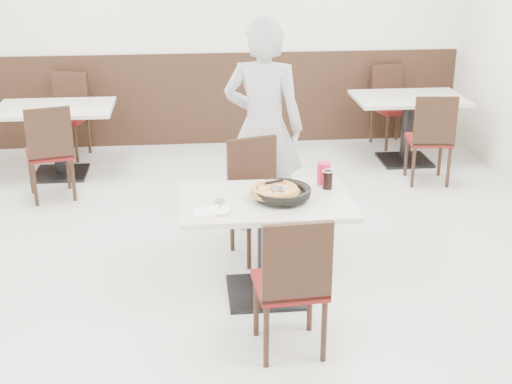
{
  "coord_description": "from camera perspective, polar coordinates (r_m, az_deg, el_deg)",
  "views": [
    {
      "loc": [
        -0.33,
        -4.92,
        2.57
      ],
      "look_at": [
        0.13,
        -0.3,
        0.79
      ],
      "focal_mm": 50.0,
      "sensor_mm": 36.0,
      "label": 1
    }
  ],
  "objects": [
    {
      "name": "chair_near",
      "position": [
        4.45,
        2.71,
        -7.18
      ],
      "size": [
        0.45,
        0.45,
        0.95
      ],
      "primitive_type": null,
      "rotation": [
        0.0,
        0.0,
        0.07
      ],
      "color": "black",
      "rests_on": "floor"
    },
    {
      "name": "napkin",
      "position": [
        4.75,
        -3.9,
        -1.59
      ],
      "size": [
        0.18,
        0.18,
        0.0
      ],
      "primitive_type": "cube",
      "rotation": [
        0.0,
        0.0,
        0.02
      ],
      "color": "white",
      "rests_on": "main_table"
    },
    {
      "name": "bg_table_right",
      "position": [
        8.16,
        11.97,
        4.92
      ],
      "size": [
        1.24,
        0.86,
        0.75
      ],
      "primitive_type": null,
      "rotation": [
        0.0,
        0.0,
        -0.06
      ],
      "color": "beige",
      "rests_on": "floor"
    },
    {
      "name": "bg_chair_right_far",
      "position": [
        8.73,
        10.95,
        6.7
      ],
      "size": [
        0.52,
        0.52,
        0.95
      ],
      "primitive_type": null,
      "rotation": [
        0.0,
        0.0,
        3.41
      ],
      "color": "black",
      "rests_on": "floor"
    },
    {
      "name": "bg_chair_left_near",
      "position": [
        7.18,
        -16.22,
        3.16
      ],
      "size": [
        0.52,
        0.52,
        0.95
      ],
      "primitive_type": null,
      "rotation": [
        0.0,
        0.0,
        0.28
      ],
      "color": "black",
      "rests_on": "floor"
    },
    {
      "name": "bg_chair_right_near",
      "position": [
        7.54,
        13.68,
        4.24
      ],
      "size": [
        0.46,
        0.46,
        0.95
      ],
      "primitive_type": null,
      "rotation": [
        0.0,
        0.0,
        -0.1
      ],
      "color": "black",
      "rests_on": "floor"
    },
    {
      "name": "fork",
      "position": [
        4.83,
        -2.77,
        -0.96
      ],
      "size": [
        0.07,
        0.16,
        0.0
      ],
      "primitive_type": "cube",
      "rotation": [
        0.0,
        0.0,
        -0.33
      ],
      "color": "silver",
      "rests_on": "side_plate"
    },
    {
      "name": "trivet",
      "position": [
        4.93,
        2.3,
        -0.5
      ],
      "size": [
        0.13,
        0.13,
        0.04
      ],
      "primitive_type": "cylinder",
      "rotation": [
        0.0,
        0.0,
        -0.12
      ],
      "color": "black",
      "rests_on": "main_table"
    },
    {
      "name": "red_cup",
      "position": [
        5.25,
        5.43,
        1.51
      ],
      "size": [
        0.11,
        0.11,
        0.16
      ],
      "primitive_type": "cylinder",
      "rotation": [
        0.0,
        0.0,
        -0.12
      ],
      "color": "red",
      "rests_on": "main_table"
    },
    {
      "name": "diner_person",
      "position": [
        6.02,
        0.6,
        5.16
      ],
      "size": [
        0.78,
        0.62,
        1.86
      ],
      "primitive_type": "imported",
      "rotation": [
        0.0,
        0.0,
        2.86
      ],
      "color": "#B3B3B8",
      "rests_on": "floor"
    },
    {
      "name": "side_plate",
      "position": [
        4.76,
        -3.08,
        -1.46
      ],
      "size": [
        0.19,
        0.19,
        0.01
      ],
      "primitive_type": "cylinder",
      "rotation": [
        0.0,
        0.0,
        -0.12
      ],
      "color": "white",
      "rests_on": "napkin"
    },
    {
      "name": "cola_glass",
      "position": [
        5.15,
        5.75,
        0.95
      ],
      "size": [
        0.08,
        0.08,
        0.13
      ],
      "primitive_type": "cylinder",
      "rotation": [
        0.0,
        0.0,
        -0.12
      ],
      "color": "black",
      "rests_on": "main_table"
    },
    {
      "name": "pizza",
      "position": [
        4.93,
        1.5,
        0.02
      ],
      "size": [
        0.39,
        0.39,
        0.02
      ],
      "primitive_type": "cylinder",
      "rotation": [
        0.0,
        0.0,
        -0.12
      ],
      "color": "gold",
      "rests_on": "pizza_pan"
    },
    {
      "name": "chair_far",
      "position": [
        5.66,
        0.41,
        -0.75
      ],
      "size": [
        0.53,
        0.53,
        0.95
      ],
      "primitive_type": null,
      "rotation": [
        0.0,
        0.0,
        3.45
      ],
      "color": "black",
      "rests_on": "floor"
    },
    {
      "name": "bg_chair_left_far",
      "position": [
        8.41,
        -14.98,
        5.83
      ],
      "size": [
        0.52,
        0.52,
        0.95
      ],
      "primitive_type": null,
      "rotation": [
        0.0,
        0.0,
        2.86
      ],
      "color": "black",
      "rests_on": "floor"
    },
    {
      "name": "pizza_server",
      "position": [
        4.9,
        1.68,
        0.29
      ],
      "size": [
        0.08,
        0.1,
        0.0
      ],
      "primitive_type": "cube",
      "rotation": [
        0.0,
        0.0,
        0.06
      ],
      "color": "silver",
      "rests_on": "pizza"
    },
    {
      "name": "pizza_pan",
      "position": [
        4.93,
        2.07,
        -0.18
      ],
      "size": [
        0.44,
        0.44,
        0.01
      ],
      "primitive_type": "cylinder",
      "rotation": [
        0.0,
        0.0,
        -0.12
      ],
      "color": "black",
      "rests_on": "trivet"
    },
    {
      "name": "main_table",
      "position": [
        5.11,
        0.78,
        -4.48
      ],
      "size": [
        1.29,
        0.94,
        0.75
      ],
      "primitive_type": null,
      "rotation": [
        0.0,
        0.0,
        -0.12
      ],
      "color": "beige",
      "rests_on": "floor"
    },
    {
      "name": "floor",
      "position": [
        5.57,
        -1.65,
        -6.55
      ],
      "size": [
        7.0,
        7.0,
        0.0
      ],
      "primitive_type": "plane",
      "color": "#A7A7A2",
      "rests_on": "ground"
    },
    {
      "name": "wall_back",
      "position": [
        8.51,
        -3.48,
        13.04
      ],
      "size": [
        6.0,
        0.04,
        2.8
      ],
      "primitive_type": "cube",
      "color": "beige",
      "rests_on": "floor"
    },
    {
      "name": "bg_table_left",
      "position": [
        7.84,
        -15.56,
        3.93
      ],
      "size": [
        1.23,
        0.84,
        0.75
      ],
      "primitive_type": null,
      "rotation": [
        0.0,
        0.0,
        0.04
      ],
      "color": "beige",
      "rests_on": "floor"
    },
    {
      "name": "wainscot_back",
      "position": [
        8.65,
        -3.35,
        7.44
      ],
      "size": [
        5.9,
        0.03,
        1.1
      ],
      "primitive_type": "cube",
      "color": "black",
      "rests_on": "floor"
    }
  ]
}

